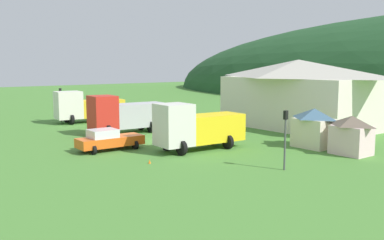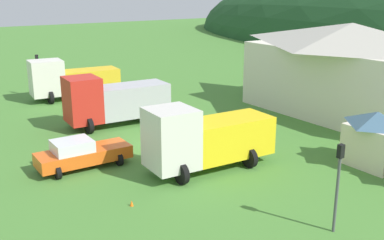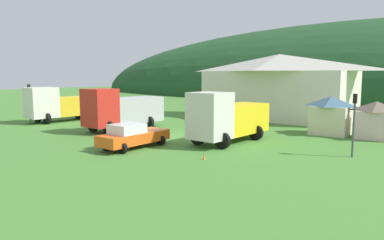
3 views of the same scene
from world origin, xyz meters
TOP-DOWN VIEW (x-y plane):
  - ground_plane at (0.00, 0.00)m, footprint 200.00×200.00m
  - depot_building at (1.89, 16.08)m, footprint 16.24×8.65m
  - play_shed_cream at (9.72, 8.53)m, footprint 3.07×2.45m
  - heavy_rig_striped at (-15.12, 0.18)m, footprint 3.59×7.80m
  - crane_truck_red at (-5.58, -0.03)m, footprint 3.49×7.45m
  - flatbed_truck_yellow at (4.92, 0.43)m, footprint 3.40×7.25m
  - service_pickup_orange at (0.99, -4.94)m, footprint 2.31×5.09m
  - traffic_light_west at (-17.23, -1.88)m, footprint 0.20×0.32m
  - traffic_light_east at (13.25, 0.99)m, footprint 0.20×0.32m
  - traffic_cone_near_pickup at (6.65, -4.77)m, footprint 0.36×0.36m

SIDE VIEW (x-z plane):
  - ground_plane at x=0.00m, z-range 0.00..0.00m
  - traffic_cone_near_pickup at x=6.65m, z-range -0.27..0.27m
  - service_pickup_orange at x=0.99m, z-range 0.00..1.66m
  - play_shed_cream at x=9.72m, z-range 0.05..3.15m
  - heavy_rig_striped at x=-15.12m, z-range 0.00..3.57m
  - flatbed_truck_yellow at x=4.92m, z-range -0.01..3.66m
  - crane_truck_red at x=-5.58m, z-range 0.00..3.68m
  - traffic_light_east at x=13.25m, z-range 0.45..4.18m
  - traffic_light_west at x=-17.23m, z-range 0.46..4.30m
  - depot_building at x=1.89m, z-range 0.11..7.12m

